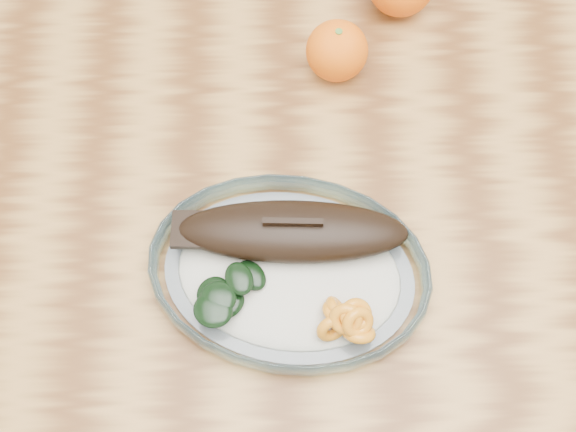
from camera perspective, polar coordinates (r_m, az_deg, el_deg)
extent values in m
plane|color=slate|center=(1.51, 3.87, -9.82)|extent=(3.00, 3.00, 0.00)
cube|color=#5D3416|center=(0.82, 7.02, 2.58)|extent=(1.20, 0.80, 0.04)
cylinder|color=brown|center=(1.38, -19.08, 7.83)|extent=(0.06, 0.06, 0.71)
ellipsoid|color=white|center=(0.74, 0.09, -4.66)|extent=(0.57, 0.45, 0.01)
torus|color=#7EB1C3|center=(0.74, 0.09, -4.41)|extent=(0.60, 0.60, 0.03)
ellipsoid|color=silver|center=(0.73, 0.09, -4.20)|extent=(0.51, 0.40, 0.02)
ellipsoid|color=black|center=(0.72, 0.38, -0.74)|extent=(0.24, 0.08, 0.04)
ellipsoid|color=black|center=(0.72, 0.38, -0.96)|extent=(0.20, 0.06, 0.02)
cube|color=black|center=(0.72, -7.66, -0.60)|extent=(0.05, 0.04, 0.01)
cube|color=black|center=(0.70, 0.39, -0.17)|extent=(0.06, 0.01, 0.02)
torus|color=#BD560D|center=(0.69, 3.59, -8.50)|extent=(0.04, 0.03, 0.04)
torus|color=#BD560D|center=(0.70, 4.07, -7.09)|extent=(0.04, 0.04, 0.04)
torus|color=#BD560D|center=(0.70, 3.98, -7.32)|extent=(0.04, 0.05, 0.03)
torus|color=#BD560D|center=(0.69, 5.74, -8.84)|extent=(0.04, 0.04, 0.04)
torus|color=#BD560D|center=(0.68, 5.49, -7.42)|extent=(0.05, 0.05, 0.02)
torus|color=#BD560D|center=(0.68, 5.66, -8.02)|extent=(0.05, 0.04, 0.03)
torus|color=#BD560D|center=(0.68, 4.70, -7.76)|extent=(0.04, 0.04, 0.04)
ellipsoid|color=black|center=(0.70, -4.88, -6.58)|extent=(0.05, 0.04, 0.01)
ellipsoid|color=black|center=(0.71, -2.99, -4.29)|extent=(0.04, 0.04, 0.01)
ellipsoid|color=black|center=(0.71, -6.03, -5.68)|extent=(0.05, 0.05, 0.01)
ellipsoid|color=black|center=(0.69, -6.08, -7.02)|extent=(0.05, 0.05, 0.01)
ellipsoid|color=black|center=(0.70, -3.97, -4.54)|extent=(0.04, 0.04, 0.01)
ellipsoid|color=black|center=(0.70, -5.65, -6.09)|extent=(0.05, 0.05, 0.01)
sphere|color=#E64D04|center=(0.84, 3.89, 12.90)|extent=(0.07, 0.07, 0.07)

